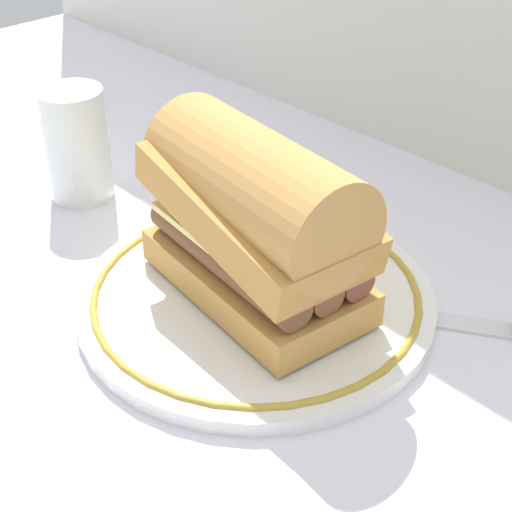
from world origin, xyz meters
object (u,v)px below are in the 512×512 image
object	(u,v)px
sausage_sandwich	(256,217)
butter_knife	(501,327)
plate	(256,297)
drinking_glass	(77,151)

from	to	relation	value
sausage_sandwich	butter_knife	xyz separation A→B (m)	(0.14, 0.11, -0.07)
plate	sausage_sandwich	distance (m)	0.07
sausage_sandwich	plate	bearing A→B (deg)	83.09
plate	drinking_glass	world-z (taller)	drinking_glass
sausage_sandwich	drinking_glass	bearing A→B (deg)	-173.07
drinking_glass	butter_knife	xyz separation A→B (m)	(0.38, 0.11, -0.04)
plate	sausage_sandwich	world-z (taller)	sausage_sandwich
drinking_glass	plate	bearing A→B (deg)	-0.20
drinking_glass	butter_knife	bearing A→B (deg)	15.56
drinking_glass	butter_knife	world-z (taller)	drinking_glass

